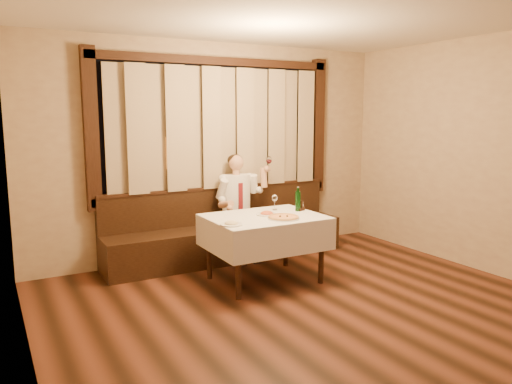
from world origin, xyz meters
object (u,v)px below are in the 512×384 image
dining_table (265,225)px  cruet_caddy (301,207)px  green_bottle (298,201)px  pasta_cream (231,222)px  seated_man (239,199)px  banquette (226,235)px  pasta_red (267,212)px  pizza (283,217)px

dining_table → cruet_caddy: (0.53, 0.07, 0.15)m
dining_table → green_bottle: (0.48, 0.06, 0.23)m
dining_table → pasta_cream: size_ratio=5.50×
seated_man → banquette: bearing=150.7°
pasta_red → seated_man: (0.11, 0.90, 0.01)m
dining_table → pizza: pizza is taller
pizza → seated_man: 1.16m
dining_table → seated_man: bearing=80.5°
dining_table → banquette: bearing=90.0°
pasta_cream → green_bottle: bearing=16.0°
banquette → cruet_caddy: bearing=-61.0°
banquette → seated_man: size_ratio=2.34×
seated_man → dining_table: bearing=-99.5°
pizza → seated_man: bearing=87.5°
banquette → seated_man: seated_man is taller
banquette → green_bottle: green_bottle is taller
pizza → pasta_cream: pasta_cream is taller
dining_table → pizza: (0.11, -0.23, 0.12)m
pizza → pasta_red: size_ratio=1.47×
banquette → cruet_caddy: 1.20m
pasta_red → cruet_caddy: 0.48m
pasta_red → green_bottle: 0.44m
cruet_caddy → green_bottle: bearing=170.3°
banquette → pasta_cream: banquette is taller
pizza → pasta_cream: bearing=-179.5°
pizza → green_bottle: (0.38, 0.28, 0.11)m
pizza → cruet_caddy: 0.52m
seated_man → cruet_caddy: bearing=-66.8°
dining_table → green_bottle: bearing=6.7°
dining_table → seated_man: size_ratio=0.93×
green_bottle → cruet_caddy: 0.09m
dining_table → green_bottle: green_bottle is taller
pasta_cream → pizza: bearing=0.5°
pasta_red → green_bottle: size_ratio=0.83×
pasta_cream → green_bottle: green_bottle is taller
dining_table → seated_man: (0.16, 0.94, 0.15)m
dining_table → pasta_red: size_ratio=5.29×
dining_table → green_bottle: 0.54m
pasta_red → pasta_cream: bearing=-155.4°
green_bottle → cruet_caddy: bearing=12.3°
seated_man → pasta_cream: bearing=-120.5°
pizza → cruet_caddy: (0.42, 0.30, 0.03)m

